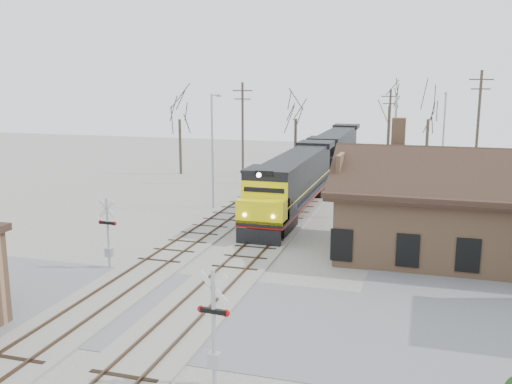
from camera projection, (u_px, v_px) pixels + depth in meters
ground at (191, 312)px, 25.31m from camera, size 140.00×140.00×0.00m
road at (191, 312)px, 25.31m from camera, size 60.00×9.00×0.03m
track_main at (276, 228)px, 39.41m from camera, size 3.40×90.00×0.24m
track_siding at (215, 223)px, 40.66m from camera, size 3.40×90.00×0.24m
depot at (465, 217)px, 32.80m from camera, size 15.20×9.31×7.90m
locomotive_lead at (293, 182)px, 43.89m from camera, size 3.06×20.50×4.55m
locomotive_trailing at (335, 150)px, 63.43m from camera, size 3.06×20.50×4.31m
crossbuck_near at (214, 332)px, 18.92m from camera, size 1.17×0.31×4.11m
crossbuck_far at (108, 235)px, 30.96m from camera, size 1.12×0.29×3.90m
streetlight_a at (213, 145)px, 44.96m from camera, size 0.25×2.04×9.05m
streetlight_b at (394, 151)px, 41.78m from camera, size 0.25×2.04×8.95m
streetlight_c at (443, 134)px, 54.04m from camera, size 0.25×2.04×8.99m
utility_pole_a at (243, 131)px, 55.55m from camera, size 2.00×0.24×9.89m
utility_pole_b at (389, 128)px, 63.88m from camera, size 2.00×0.24×9.09m
utility_pole_c at (477, 131)px, 49.56m from camera, size 2.00×0.24×10.95m
tree_a at (179, 110)px, 61.06m from camera, size 3.96×3.96×9.70m
tree_b at (296, 110)px, 60.99m from camera, size 3.99×3.99×9.78m
tree_c at (390, 96)px, 66.83m from camera, size 4.74×4.74×11.61m
tree_d at (429, 110)px, 59.78m from camera, size 4.02×4.02×9.85m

